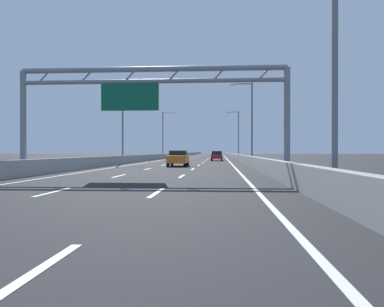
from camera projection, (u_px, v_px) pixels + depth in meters
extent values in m
plane|color=#262628|center=(204.00, 157.00, 100.87)|extent=(260.00, 260.00, 0.00)
cube|color=white|center=(53.00, 192.00, 13.71)|extent=(0.16, 3.00, 0.01)
cube|color=white|center=(119.00, 176.00, 22.69)|extent=(0.16, 3.00, 0.01)
cube|color=white|center=(148.00, 169.00, 31.67)|extent=(0.16, 3.00, 0.01)
cube|color=white|center=(164.00, 165.00, 40.65)|extent=(0.16, 3.00, 0.01)
cube|color=white|center=(174.00, 163.00, 49.63)|extent=(0.16, 3.00, 0.01)
cube|color=white|center=(181.00, 161.00, 58.60)|extent=(0.16, 3.00, 0.01)
cube|color=white|center=(186.00, 160.00, 67.58)|extent=(0.16, 3.00, 0.01)
cube|color=white|center=(190.00, 159.00, 76.56)|extent=(0.16, 3.00, 0.01)
cube|color=white|center=(193.00, 158.00, 85.54)|extent=(0.16, 3.00, 0.01)
cube|color=white|center=(196.00, 157.00, 94.51)|extent=(0.16, 3.00, 0.01)
cube|color=white|center=(198.00, 157.00, 103.49)|extent=(0.16, 3.00, 0.01)
cube|color=white|center=(200.00, 156.00, 112.47)|extent=(0.16, 3.00, 0.01)
cube|color=white|center=(201.00, 156.00, 121.45)|extent=(0.16, 3.00, 0.01)
cube|color=white|center=(202.00, 156.00, 130.43)|extent=(0.16, 3.00, 0.01)
cube|color=white|center=(203.00, 155.00, 139.40)|extent=(0.16, 3.00, 0.01)
cube|color=white|center=(204.00, 155.00, 148.38)|extent=(0.16, 3.00, 0.01)
cube|color=white|center=(205.00, 155.00, 157.36)|extent=(0.16, 3.00, 0.01)
cube|color=white|center=(29.00, 276.00, 4.48)|extent=(0.16, 3.00, 0.01)
cube|color=white|center=(156.00, 193.00, 13.46)|extent=(0.16, 3.00, 0.01)
cube|color=white|center=(182.00, 176.00, 22.44)|extent=(0.16, 3.00, 0.01)
cube|color=white|center=(193.00, 169.00, 31.42)|extent=(0.16, 3.00, 0.01)
cube|color=white|center=(199.00, 165.00, 40.40)|extent=(0.16, 3.00, 0.01)
cube|color=white|center=(203.00, 163.00, 49.37)|extent=(0.16, 3.00, 0.01)
cube|color=white|center=(205.00, 161.00, 58.35)|extent=(0.16, 3.00, 0.01)
cube|color=white|center=(207.00, 160.00, 67.33)|extent=(0.16, 3.00, 0.01)
cube|color=white|center=(209.00, 159.00, 76.31)|extent=(0.16, 3.00, 0.01)
cube|color=white|center=(210.00, 158.00, 85.28)|extent=(0.16, 3.00, 0.01)
cube|color=white|center=(211.00, 157.00, 94.26)|extent=(0.16, 3.00, 0.01)
cube|color=white|center=(212.00, 157.00, 103.24)|extent=(0.16, 3.00, 0.01)
cube|color=white|center=(212.00, 156.00, 112.22)|extent=(0.16, 3.00, 0.01)
cube|color=white|center=(213.00, 156.00, 121.20)|extent=(0.16, 3.00, 0.01)
cube|color=white|center=(213.00, 156.00, 130.17)|extent=(0.16, 3.00, 0.01)
cube|color=white|center=(214.00, 155.00, 139.15)|extent=(0.16, 3.00, 0.01)
cube|color=white|center=(214.00, 155.00, 148.13)|extent=(0.16, 3.00, 0.01)
cube|color=white|center=(214.00, 155.00, 157.11)|extent=(0.16, 3.00, 0.01)
cube|color=white|center=(179.00, 158.00, 89.27)|extent=(0.16, 176.00, 0.01)
cube|color=white|center=(226.00, 158.00, 88.53)|extent=(0.16, 176.00, 0.01)
cube|color=#9E9E99|center=(181.00, 155.00, 111.33)|extent=(0.45, 220.00, 0.95)
cube|color=#9E9E99|center=(231.00, 155.00, 110.36)|extent=(0.45, 220.00, 0.95)
cylinder|color=gray|center=(23.00, 123.00, 23.70)|extent=(0.36, 0.36, 6.20)
cylinder|color=gray|center=(287.00, 122.00, 22.62)|extent=(0.36, 0.36, 6.20)
cylinder|color=gray|center=(152.00, 69.00, 23.14)|extent=(15.52, 0.32, 0.32)
cylinder|color=gray|center=(152.00, 81.00, 23.15)|extent=(15.52, 0.26, 0.26)
cylinder|color=gray|center=(44.00, 77.00, 23.60)|extent=(0.74, 0.10, 0.74)
cylinder|color=gray|center=(87.00, 76.00, 23.42)|extent=(0.74, 0.10, 0.74)
cylinder|color=gray|center=(130.00, 76.00, 23.23)|extent=(0.74, 0.10, 0.74)
cylinder|color=gray|center=(174.00, 75.00, 23.05)|extent=(0.74, 0.10, 0.74)
cylinder|color=gray|center=(219.00, 74.00, 22.87)|extent=(0.74, 0.10, 0.74)
cylinder|color=gray|center=(264.00, 74.00, 22.69)|extent=(0.74, 0.10, 0.74)
cube|color=#0F5B3D|center=(130.00, 97.00, 23.24)|extent=(3.40, 0.12, 1.60)
cylinder|color=slate|center=(335.00, 49.00, 12.99)|extent=(0.20, 0.20, 9.50)
cylinder|color=slate|center=(123.00, 124.00, 47.69)|extent=(0.20, 0.20, 9.50)
cylinder|color=slate|center=(132.00, 85.00, 47.58)|extent=(2.20, 0.12, 0.12)
cube|color=#F2EAC6|center=(141.00, 86.00, 47.51)|extent=(0.56, 0.28, 0.20)
cylinder|color=slate|center=(252.00, 123.00, 46.61)|extent=(0.20, 0.20, 9.50)
cylinder|color=slate|center=(243.00, 84.00, 46.66)|extent=(2.20, 0.12, 0.12)
cube|color=#F2EAC6|center=(233.00, 85.00, 46.74)|extent=(0.56, 0.28, 0.20)
cylinder|color=slate|center=(163.00, 135.00, 81.30)|extent=(0.20, 0.20, 9.50)
cylinder|color=slate|center=(168.00, 113.00, 81.20)|extent=(2.20, 0.12, 0.12)
cube|color=#F2EAC6|center=(174.00, 113.00, 81.12)|extent=(0.56, 0.28, 0.20)
cylinder|color=slate|center=(238.00, 135.00, 80.22)|extent=(0.20, 0.20, 9.50)
cylinder|color=slate|center=(233.00, 112.00, 80.28)|extent=(2.20, 0.12, 0.12)
cube|color=#F2EAC6|center=(228.00, 113.00, 80.35)|extent=(0.56, 0.28, 0.20)
cube|color=red|center=(217.00, 157.00, 59.76)|extent=(1.71, 4.42, 0.61)
cube|color=black|center=(217.00, 153.00, 59.97)|extent=(1.51, 2.04, 0.52)
cylinder|color=black|center=(212.00, 158.00, 61.47)|extent=(0.22, 0.64, 0.64)
cylinder|color=black|center=(222.00, 158.00, 61.37)|extent=(0.22, 0.64, 0.64)
cylinder|color=black|center=(212.00, 159.00, 58.16)|extent=(0.22, 0.64, 0.64)
cylinder|color=black|center=(222.00, 159.00, 58.05)|extent=(0.22, 0.64, 0.64)
cube|color=orange|center=(178.00, 159.00, 37.62)|extent=(1.76, 4.19, 0.72)
cube|color=black|center=(178.00, 153.00, 37.77)|extent=(1.55, 1.81, 0.45)
cylinder|color=black|center=(172.00, 162.00, 39.21)|extent=(0.22, 0.64, 0.64)
cylinder|color=black|center=(188.00, 162.00, 39.11)|extent=(0.22, 0.64, 0.64)
cylinder|color=black|center=(168.00, 163.00, 36.14)|extent=(0.22, 0.64, 0.64)
cylinder|color=black|center=(185.00, 163.00, 36.03)|extent=(0.22, 0.64, 0.64)
cube|color=#1E7A38|center=(218.00, 154.00, 137.17)|extent=(1.73, 4.58, 0.60)
cube|color=black|center=(218.00, 152.00, 136.52)|extent=(1.53, 1.88, 0.52)
cylinder|color=black|center=(216.00, 154.00, 138.96)|extent=(0.22, 0.64, 0.64)
cylinder|color=black|center=(221.00, 154.00, 138.85)|extent=(0.22, 0.64, 0.64)
cylinder|color=black|center=(216.00, 155.00, 135.49)|extent=(0.22, 0.64, 0.64)
cylinder|color=black|center=(221.00, 155.00, 135.38)|extent=(0.22, 0.64, 0.64)
cube|color=yellow|center=(218.00, 154.00, 105.29)|extent=(1.87, 4.18, 0.68)
cube|color=black|center=(218.00, 152.00, 105.41)|extent=(1.65, 1.84, 0.46)
cylinder|color=black|center=(215.00, 155.00, 106.89)|extent=(0.22, 0.64, 0.64)
cylinder|color=black|center=(221.00, 155.00, 106.77)|extent=(0.22, 0.64, 0.64)
cylinder|color=black|center=(215.00, 156.00, 103.82)|extent=(0.22, 0.64, 0.64)
cylinder|color=black|center=(221.00, 156.00, 103.70)|extent=(0.22, 0.64, 0.64)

